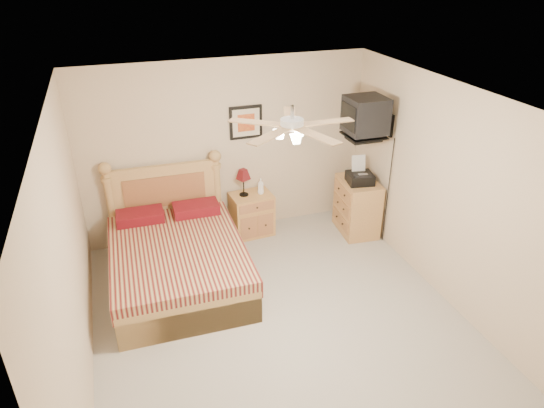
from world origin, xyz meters
The scene contains 17 objects.
floor centered at (0.00, 0.00, 0.00)m, with size 4.50×4.50×0.00m, color #A19C92.
ceiling centered at (0.00, 0.00, 2.50)m, with size 4.00×4.50×0.04m, color white.
wall_back centered at (0.00, 2.25, 1.25)m, with size 4.00×0.04×2.50m, color #C9B294.
wall_front centered at (0.00, -2.25, 1.25)m, with size 4.00×0.04×2.50m, color #C9B294.
wall_left centered at (-2.00, 0.00, 1.25)m, with size 0.04×4.50×2.50m, color #C9B294.
wall_right centered at (2.00, 0.00, 1.25)m, with size 0.04×4.50×2.50m, color #C9B294.
bed centered at (-0.95, 1.12, 0.66)m, with size 1.55×2.03×1.32m, color tan, non-canonical shape.
nightstand centered at (0.26, 2.00, 0.31)m, with size 0.57×0.43×0.62m, color #BC8442.
table_lamp centered at (0.16, 2.03, 0.82)m, with size 0.22×0.22×0.40m, color #5A1217, non-canonical shape.
lotion_bottle centered at (0.40, 2.00, 0.74)m, with size 0.09×0.09×0.23m, color white.
framed_picture centered at (0.27, 2.23, 1.62)m, with size 0.46×0.04×0.46m, color black.
dresser centered at (1.73, 1.57, 0.41)m, with size 0.48×0.69×0.81m, color #A17545.
fax_machine centered at (1.70, 1.51, 1.00)m, with size 0.34×0.37×0.37m, color black, non-canonical shape.
magazine_lower centered at (1.71, 1.80, 0.83)m, with size 0.22×0.29×0.03m, color beige.
magazine_upper centered at (1.72, 1.81, 0.85)m, with size 0.21×0.28×0.02m, color tan.
wall_tv centered at (1.75, 1.34, 1.81)m, with size 0.56×0.46×0.58m, color black, non-canonical shape.
ceiling_fan centered at (0.00, -0.20, 2.36)m, with size 1.14×1.14×0.28m, color white, non-canonical shape.
Camera 1 is at (-1.45, -3.92, 3.68)m, focal length 32.00 mm.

